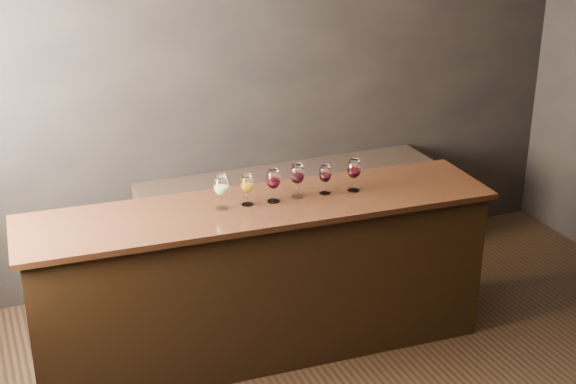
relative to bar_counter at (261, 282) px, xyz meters
name	(u,v)px	position (x,y,z in m)	size (l,w,h in m)	color
room_shell	(370,111)	(0.16, -0.99, 1.33)	(5.02, 4.52, 2.81)	black
bar_counter	(261,282)	(0.00, 0.00, 0.00)	(2.73, 0.59, 0.96)	black
bar_top	(260,207)	(0.00, 0.00, 0.50)	(2.82, 0.66, 0.04)	black
back_bar_shelf	(288,222)	(0.57, 0.93, -0.08)	(2.19, 0.40, 0.79)	black
glass_white	(221,186)	(-0.23, 0.03, 0.65)	(0.09, 0.09, 0.21)	white
glass_amber	(247,184)	(-0.07, 0.02, 0.64)	(0.08, 0.08, 0.19)	white
glass_red_a	(273,180)	(0.09, 0.01, 0.65)	(0.09, 0.09, 0.20)	white
glass_red_b	(297,175)	(0.25, 0.02, 0.65)	(0.09, 0.09, 0.21)	white
glass_red_c	(325,174)	(0.42, 0.01, 0.64)	(0.08, 0.08, 0.18)	white
glass_red_d	(354,170)	(0.60, -0.02, 0.65)	(0.09, 0.09, 0.20)	white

